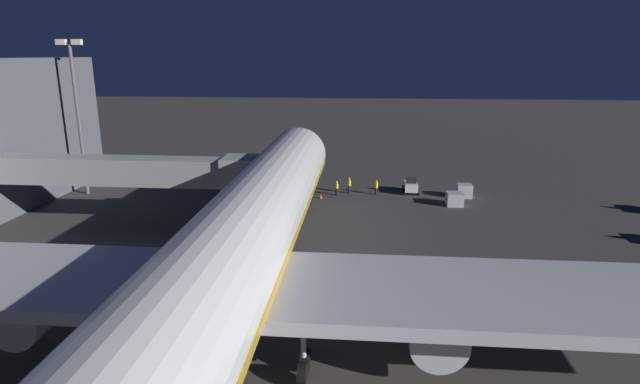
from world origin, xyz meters
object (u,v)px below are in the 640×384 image
Objects in this scene: baggage_container_mid_row at (455,199)px; traffic_cone_nose_starboard at (283,195)px; baggage_container_near_belt at (464,191)px; baggage_tug_lead at (411,186)px; ground_crew_near_nose_gear at (376,187)px; ground_crew_marshaller_fwd at (337,187)px; traffic_cone_nose_port at (321,196)px; jet_bridge at (143,171)px; airliner_at_gate at (220,275)px; ground_crew_by_belt_loader at (349,185)px; apron_floodlight_mast at (77,107)px.

traffic_cone_nose_starboard is (19.22, -1.51, -0.44)m from baggage_container_mid_row.
baggage_container_near_belt is 3.10× the size of traffic_cone_nose_starboard.
baggage_container_near_belt is (-5.96, 1.49, -0.00)m from baggage_tug_lead.
ground_crew_near_nose_gear is at bearing -168.57° from traffic_cone_nose_starboard.
baggage_container_mid_row is at bearing 166.94° from ground_crew_marshaller_fwd.
baggage_tug_lead is 1.55× the size of baggage_container_mid_row.
baggage_tug_lead reaches higher than ground_crew_near_nose_gear.
traffic_cone_nose_port and traffic_cone_nose_starboard have the same top height.
baggage_container_mid_row is at bearing 156.45° from ground_crew_near_nose_gear.
jet_bridge reaches higher than ground_crew_marshaller_fwd.
airliner_at_gate is 25.32m from jet_bridge.
ground_crew_by_belt_loader is at bearing -98.66° from airliner_at_gate.
traffic_cone_nose_starboard is (7.59, 2.48, -0.78)m from ground_crew_by_belt_loader.
jet_bridge is at bearing 31.78° from ground_crew_near_nose_gear.
jet_bridge is 26.20m from ground_crew_near_nose_gear.
airliner_at_gate is 33.38m from traffic_cone_nose_port.
jet_bridge is 14.45× the size of baggage_container_mid_row.
ground_crew_by_belt_loader is at bearing -174.60° from apron_floodlight_mast.
ground_crew_near_nose_gear is 3.19m from ground_crew_by_belt_loader.
baggage_tug_lead is at bearing -164.80° from ground_crew_near_nose_gear.
ground_crew_by_belt_loader is 4.12m from traffic_cone_nose_port.
airliner_at_gate is 35.85× the size of ground_crew_by_belt_loader.
ground_crew_near_nose_gear is (-8.56, -35.09, -4.39)m from airliner_at_gate.
ground_crew_by_belt_loader is (11.63, -4.00, 0.34)m from baggage_container_mid_row.
baggage_container_near_belt is at bearing -118.23° from airliner_at_gate.
baggage_container_near_belt is 3.10× the size of traffic_cone_nose_port.
ground_crew_marshaller_fwd is at bearing 34.07° from ground_crew_by_belt_loader.
ground_crew_marshaller_fwd is at bearing -176.21° from apron_floodlight_mast.
jet_bridge reaches higher than baggage_container_mid_row.
airliner_at_gate is 39.68m from baggage_container_near_belt.
baggage_container_near_belt is 20.93m from traffic_cone_nose_starboard.
ground_crew_by_belt_loader is at bearing 6.34° from baggage_tug_lead.
baggage_tug_lead reaches higher than traffic_cone_nose_port.
baggage_tug_lead is 6.14m from baggage_container_near_belt.
ground_crew_marshaller_fwd is at bearing -13.06° from baggage_container_mid_row.
traffic_cone_nose_port is at bearing 18.88° from ground_crew_near_nose_gear.
baggage_tug_lead is 1.42× the size of ground_crew_by_belt_loader.
ground_crew_marshaller_fwd is at bearing 11.51° from baggage_tug_lead.
ground_crew_by_belt_loader is 3.47× the size of traffic_cone_nose_port.
ground_crew_near_nose_gear is (10.08, -0.37, 0.20)m from baggage_container_near_belt.
baggage_container_mid_row is 3.18× the size of traffic_cone_nose_starboard.
baggage_container_mid_row is (-4.34, 4.81, -0.06)m from baggage_tug_lead.
baggage_container_mid_row is 13.41m from ground_crew_marshaller_fwd.
ground_crew_marshaller_fwd is 3.06× the size of traffic_cone_nose_port.
traffic_cone_nose_starboard is (2.20, -32.91, -5.09)m from airliner_at_gate.
apron_floodlight_mast is 29.43m from traffic_cone_nose_port.
ground_crew_marshaller_fwd reaches higher than traffic_cone_nose_starboard.
baggage_container_near_belt reaches higher than traffic_cone_nose_port.
baggage_tug_lead is at bearing -14.00° from baggage_container_near_belt.
jet_bridge is at bearing 137.82° from apron_floodlight_mast.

